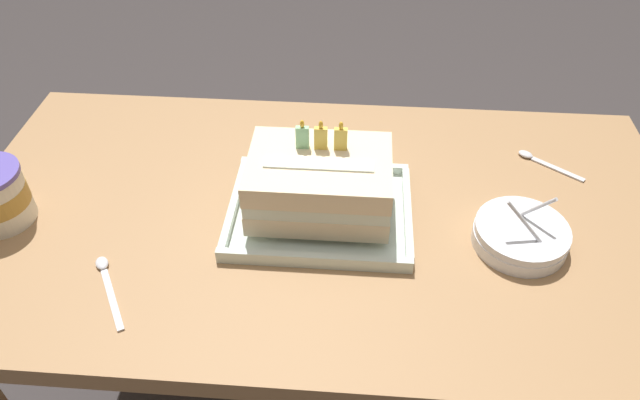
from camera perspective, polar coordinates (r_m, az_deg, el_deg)
name	(u,v)px	position (r m, az deg, el deg)	size (l,w,h in m)	color
dining_table	(320,254)	(1.06, -0.01, -5.30)	(1.23, 0.67, 0.72)	#9E754C
foil_tray	(320,212)	(0.98, 0.01, -1.20)	(0.30, 0.24, 0.02)	silver
birthday_cake	(320,183)	(0.93, 0.01, 1.72)	(0.23, 0.16, 0.15)	beige
bowl_stack	(521,235)	(0.98, 19.05, -3.27)	(0.15, 0.15, 0.10)	white
serving_spoon_near_tray	(106,278)	(0.94, -20.21, -7.18)	(0.09, 0.14, 0.01)	silver
serving_spoon_by_bowls	(538,160)	(1.16, 20.56, 3.68)	(0.11, 0.09, 0.01)	silver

